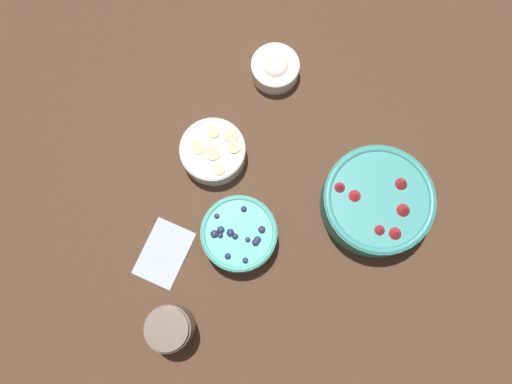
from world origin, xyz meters
name	(u,v)px	position (x,y,z in m)	size (l,w,h in m)	color
ground_plane	(237,205)	(0.00, 0.00, 0.00)	(4.00, 4.00, 0.00)	#4C3323
bowl_strawberries	(377,201)	(0.22, -0.19, 0.04)	(0.23, 0.23, 0.09)	teal
bowl_blueberries	(239,234)	(-0.04, -0.06, 0.04)	(0.16, 0.16, 0.07)	#47AD9E
bowl_bananas	(213,151)	(0.04, 0.12, 0.03)	(0.14, 0.14, 0.05)	silver
bowl_cream	(275,68)	(0.27, 0.18, 0.03)	(0.11, 0.11, 0.05)	white
jar_chocolate	(171,328)	(-0.26, -0.11, 0.04)	(0.09, 0.09, 0.10)	brown
napkin	(164,253)	(-0.18, 0.02, 0.00)	(0.16, 0.14, 0.01)	#B2BCC6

